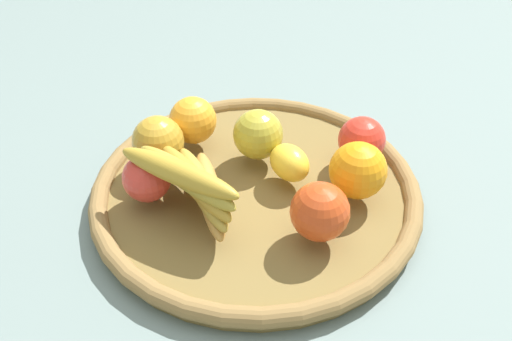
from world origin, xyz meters
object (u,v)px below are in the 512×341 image
Objects in this scene: orange_1 at (358,168)px; apple_4 at (258,134)px; apple_0 at (158,141)px; apple_2 at (147,178)px; orange_0 at (193,120)px; apple_3 at (320,212)px; apple_1 at (362,140)px; banana_bunch at (194,182)px; lemon_0 at (290,163)px.

apple_4 is at bearing 68.35° from orange_1.
apple_0 is 0.96× the size of orange_1.
orange_1 is (0.06, -0.28, 0.01)m from apple_2.
orange_0 is (0.02, 0.10, -0.00)m from apple_4.
apple_3 reaches higher than apple_1.
banana_bunch is 2.41× the size of apple_4.
apple_3 is at bearing -97.18° from banana_bunch.
lemon_0 is at bearing -112.40° from orange_0.
orange_1 is (-0.02, -0.28, 0.00)m from apple_0.
orange_1 is 0.16m from apple_4.
lemon_0 is (-0.00, -0.19, -0.01)m from apple_0.
banana_bunch is 2.38× the size of apple_3.
orange_1 is at bearing -25.66° from apple_3.
lemon_0 is at bearing -67.71° from apple_2.
apple_3 is at bearing -97.70° from apple_2.
orange_1 is at bearing 176.80° from apple_1.
apple_1 is (0.14, -0.21, -0.01)m from banana_bunch.
banana_bunch is 2.59× the size of apple_1.
apple_0 is at bearing 41.37° from banana_bunch.
apple_2 is 0.96× the size of apple_1.
apple_4 is (0.04, 0.05, 0.01)m from lemon_0.
apple_4 is 1.03× the size of orange_0.
apple_2 is at bearing 169.05° from orange_0.
apple_3 is at bearing -114.07° from apple_0.
orange_0 is at bearing -10.95° from apple_2.
orange_1 reaches higher than apple_4.
apple_2 is 0.91× the size of orange_0.
lemon_0 is at bearing 80.95° from orange_1.
apple_2 is 0.88× the size of apple_3.
orange_0 is at bearing 88.59° from apple_1.
apple_2 is 0.28m from orange_1.
banana_bunch reaches higher than apple_0.
apple_0 is at bearing 101.16° from apple_1.
apple_0 and apple_3 have the same top height.
banana_bunch is 2.47× the size of orange_0.
apple_4 reaches higher than orange_0.
lemon_0 is at bearing -90.32° from apple_0.
apple_4 is at bearing -73.13° from apple_0.
apple_0 is at bearing 106.87° from apple_4.
banana_bunch reaches higher than apple_3.
orange_1 is at bearing -99.05° from lemon_0.
apple_1 is at bearing -64.67° from apple_2.
apple_2 is at bearing 115.33° from apple_1.
apple_4 is (0.13, -0.06, -0.01)m from banana_bunch.
apple_2 is (-0.08, -0.01, -0.00)m from apple_0.
apple_3 is 0.17m from apple_1.
banana_bunch is 2.68× the size of lemon_0.
banana_bunch reaches higher than lemon_0.
orange_1 is at bearing -71.21° from banana_bunch.
apple_2 is 0.84× the size of orange_1.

